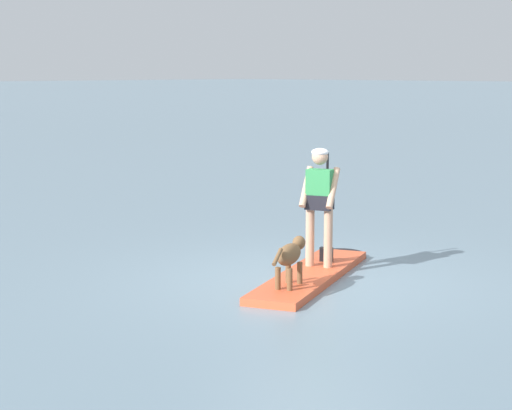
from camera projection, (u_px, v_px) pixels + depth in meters
The scene contains 4 objects.
ground_plane at pixel (310, 280), 11.77m from camera, with size 400.00×400.00×0.00m, color slate.
paddleboard at pixel (315, 272), 11.97m from camera, with size 3.46×1.93×0.10m.
person_paddler at pixel (320, 198), 11.97m from camera, with size 0.68×0.59×1.62m.
dog at pixel (290, 255), 10.97m from camera, with size 1.03×0.49×0.57m.
Camera 1 is at (-8.77, -7.44, 2.76)m, focal length 62.02 mm.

